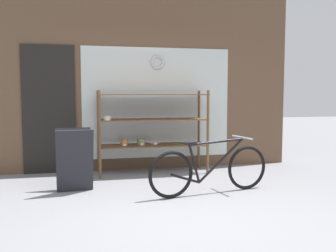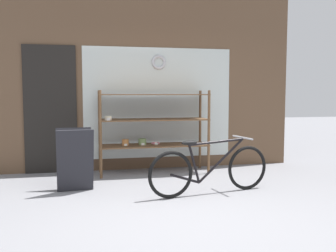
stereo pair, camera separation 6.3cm
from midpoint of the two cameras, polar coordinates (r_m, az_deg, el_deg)
The scene contains 5 objects.
ground_plane at distance 4.13m, azimuth 2.35°, elevation -13.55°, with size 30.00×30.00×0.00m, color gray.
storefront_facade at distance 6.53m, azimuth -4.10°, elevation 7.80°, with size 5.24×0.13×3.37m.
display_case at distance 6.15m, azimuth -2.84°, elevation 0.46°, with size 1.79×0.54×1.36m.
bicycle at distance 4.95m, azimuth 6.07°, elevation -6.52°, with size 1.72×0.50×0.73m.
sandwich_board at distance 5.19m, azimuth -14.39°, elevation -5.03°, with size 0.51×0.43×0.84m.
Camera 1 is at (-1.05, -3.78, 1.31)m, focal length 40.00 mm.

